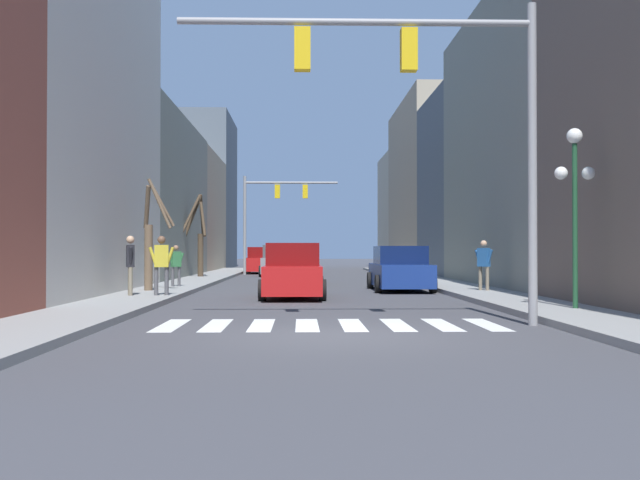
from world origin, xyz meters
name	(u,v)px	position (x,y,z in m)	size (l,w,h in m)	color
ground_plane	(334,336)	(0.00, 0.00, 0.00)	(240.00, 240.00, 0.00)	#424247
sidewalk_left	(22,333)	(-5.38, 0.00, 0.07)	(2.19, 90.00, 0.15)	gray
sidewalk_right	(639,331)	(5.38, 0.00, 0.07)	(2.19, 90.00, 0.15)	gray
building_row_left	(128,176)	(-9.47, 25.61, 5.34)	(6.00, 62.27, 13.32)	#934C3D
building_row_right	(506,161)	(9.47, 23.20, 5.87)	(6.00, 61.43, 13.50)	#66564C
crosswalk_stripes	(330,325)	(0.00, 1.90, 0.00)	(6.75, 2.60, 0.01)	white
traffic_signal_near	(430,90)	(1.98, 1.71, 4.67)	(7.13, 0.28, 6.41)	gray
traffic_signal_far	(271,204)	(-2.39, 33.12, 4.37)	(5.82, 0.28, 6.08)	gray
street_lamp_right_corner	(575,180)	(5.79, 4.16, 3.11)	(0.95, 0.36, 4.18)	#1E4C2D
car_parked_left_far	(293,272)	(-0.82, 10.46, 0.80)	(2.00, 4.63, 1.72)	red
car_parked_right_near	(297,266)	(-0.73, 19.89, 0.80)	(2.02, 4.14, 1.73)	#A38423
car_parked_right_far	(279,262)	(-1.86, 30.16, 0.83)	(2.12, 4.13, 1.80)	gray
car_parked_left_mid	(400,270)	(3.09, 14.56, 0.77)	(2.14, 4.87, 1.65)	navy
car_driving_toward_lane	(262,261)	(-3.12, 35.66, 0.80)	(2.07, 4.80, 1.71)	red
pedestrian_waiting_at_curb	(161,260)	(-4.74, 9.44, 1.20)	(0.77, 0.29, 1.77)	#4C4C51
pedestrian_on_left_sidewalk	(176,262)	(-5.24, 15.06, 1.06)	(0.58, 0.45, 1.54)	#4C4C51
pedestrian_on_right_sidewalk	(130,260)	(-5.67, 9.48, 1.20)	(0.34, 0.76, 1.78)	#7A705B
pedestrian_near_right_corner	(484,261)	(5.58, 11.99, 1.14)	(0.52, 0.61, 1.68)	#7A705B
street_tree_right_far	(150,242)	(-5.65, 12.27, 1.79)	(1.16, 0.86, 3.77)	brown
street_tree_right_near	(198,235)	(-5.86, 25.68, 2.29)	(1.37, 2.51, 4.26)	#473828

